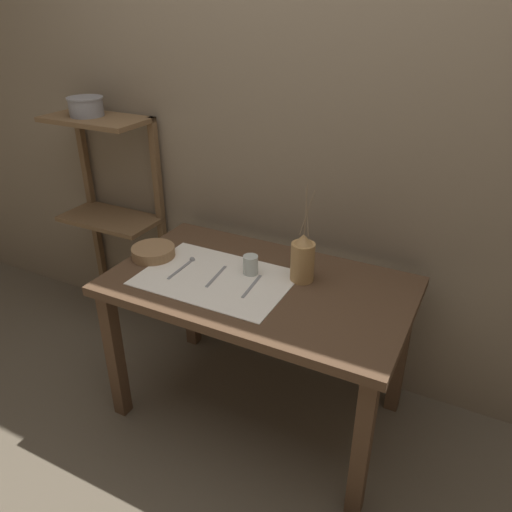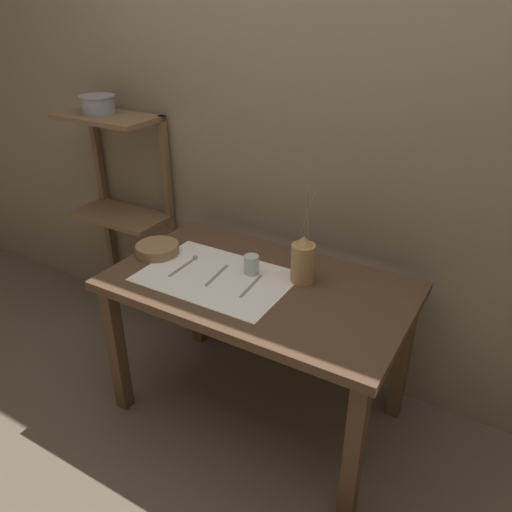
% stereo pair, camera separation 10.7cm
% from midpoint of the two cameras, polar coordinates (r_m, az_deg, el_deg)
% --- Properties ---
extents(ground_plane, '(12.00, 12.00, 0.00)m').
position_cam_midpoint_polar(ground_plane, '(2.51, -1.03, -17.00)').
color(ground_plane, brown).
extents(stone_wall_back, '(7.00, 0.06, 2.40)m').
position_cam_midpoint_polar(stone_wall_back, '(2.28, 4.47, 13.30)').
color(stone_wall_back, '#7A6B56').
rests_on(stone_wall_back, ground_plane).
extents(wooden_table, '(1.25, 0.73, 0.70)m').
position_cam_midpoint_polar(wooden_table, '(2.12, -1.17, -5.19)').
color(wooden_table, '#4C3523').
rests_on(wooden_table, ground_plane).
extents(wooden_shelf_unit, '(0.54, 0.28, 1.23)m').
position_cam_midpoint_polar(wooden_shelf_unit, '(2.84, -17.33, 7.48)').
color(wooden_shelf_unit, brown).
rests_on(wooden_shelf_unit, ground_plane).
extents(linen_cloth, '(0.63, 0.43, 0.00)m').
position_cam_midpoint_polar(linen_cloth, '(2.11, -6.08, -2.53)').
color(linen_cloth, white).
rests_on(linen_cloth, wooden_table).
extents(pitcher_with_flowers, '(0.10, 0.10, 0.42)m').
position_cam_midpoint_polar(pitcher_with_flowers, '(2.05, 3.85, -0.37)').
color(pitcher_with_flowers, '#A87F4C').
rests_on(pitcher_with_flowers, wooden_table).
extents(wooden_bowl, '(0.20, 0.20, 0.05)m').
position_cam_midpoint_polar(wooden_bowl, '(2.32, -12.96, 0.43)').
color(wooden_bowl, '#8E6B47').
rests_on(wooden_bowl, wooden_table).
extents(glass_tumbler_near, '(0.06, 0.06, 0.08)m').
position_cam_midpoint_polar(glass_tumbler_near, '(2.11, -2.08, -1.02)').
color(glass_tumbler_near, '#B7C1BC').
rests_on(glass_tumbler_near, wooden_table).
extents(spoon_inner, '(0.02, 0.20, 0.02)m').
position_cam_midpoint_polar(spoon_inner, '(2.23, -9.18, -0.84)').
color(spoon_inner, gray).
rests_on(spoon_inner, wooden_table).
extents(knife_center, '(0.03, 0.19, 0.00)m').
position_cam_midpoint_polar(knife_center, '(2.12, -6.03, -2.34)').
color(knife_center, gray).
rests_on(knife_center, wooden_table).
extents(fork_inner, '(0.03, 0.19, 0.00)m').
position_cam_midpoint_polar(fork_inner, '(2.04, -2.00, -3.48)').
color(fork_inner, gray).
rests_on(fork_inner, wooden_table).
extents(metal_pot_large, '(0.18, 0.18, 0.09)m').
position_cam_midpoint_polar(metal_pot_large, '(2.74, -19.99, 15.83)').
color(metal_pot_large, gray).
rests_on(metal_pot_large, wooden_shelf_unit).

